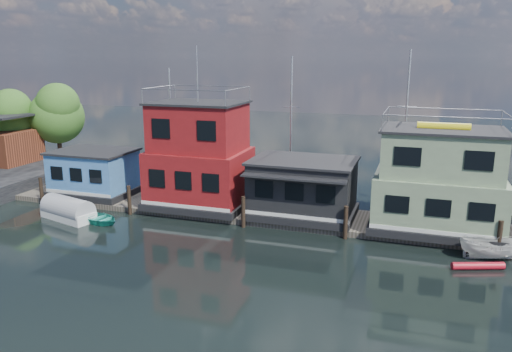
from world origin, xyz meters
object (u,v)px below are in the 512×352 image
(houseboat_blue, at_px, (94,173))
(houseboat_red, at_px, (199,157))
(red_kayak, at_px, (478,266))
(tarp_runabout, at_px, (68,210))
(dinghy_teal, at_px, (99,218))
(houseboat_green, at_px, (439,182))
(houseboat_dark, at_px, (303,188))
(motorboat, at_px, (493,248))

(houseboat_blue, bearing_deg, houseboat_red, 0.00)
(houseboat_blue, relative_size, red_kayak, 2.21)
(tarp_runabout, bearing_deg, dinghy_teal, 15.93)
(dinghy_teal, xyz_separation_m, tarp_runabout, (-2.63, 0.00, 0.31))
(houseboat_blue, distance_m, houseboat_green, 26.53)
(houseboat_dark, height_order, houseboat_green, houseboat_green)
(houseboat_green, bearing_deg, houseboat_red, -180.00)
(houseboat_blue, distance_m, dinghy_teal, 6.82)
(houseboat_blue, xyz_separation_m, houseboat_red, (9.50, 0.00, 1.90))
(houseboat_red, distance_m, motorboat, 20.72)
(houseboat_dark, height_order, red_kayak, houseboat_dark)
(houseboat_green, bearing_deg, red_kayak, -67.09)
(houseboat_red, relative_size, houseboat_green, 1.41)
(houseboat_green, height_order, red_kayak, houseboat_green)
(houseboat_blue, xyz_separation_m, dinghy_teal, (4.02, -5.18, -1.86))
(houseboat_dark, height_order, dinghy_teal, houseboat_dark)
(houseboat_blue, height_order, houseboat_green, houseboat_green)
(red_kayak, bearing_deg, houseboat_dark, 135.32)
(houseboat_red, xyz_separation_m, motorboat, (20.13, -3.57, -3.38))
(dinghy_teal, bearing_deg, houseboat_red, -30.60)
(dinghy_teal, relative_size, red_kayak, 1.16)
(houseboat_dark, height_order, tarp_runabout, houseboat_dark)
(houseboat_blue, distance_m, houseboat_red, 9.69)
(houseboat_green, height_order, tarp_runabout, houseboat_green)
(houseboat_blue, xyz_separation_m, houseboat_green, (26.50, 0.00, 1.34))
(dinghy_teal, height_order, tarp_runabout, tarp_runabout)
(houseboat_dark, xyz_separation_m, dinghy_teal, (-13.48, -5.16, -2.07))
(houseboat_green, bearing_deg, tarp_runabout, -168.34)
(houseboat_red, height_order, dinghy_teal, houseboat_red)
(red_kayak, height_order, motorboat, motorboat)
(houseboat_green, relative_size, motorboat, 2.24)
(houseboat_blue, bearing_deg, red_kayak, -10.35)
(houseboat_blue, relative_size, dinghy_teal, 1.90)
(red_kayak, bearing_deg, houseboat_blue, 149.95)
(red_kayak, bearing_deg, dinghy_teal, 160.16)
(houseboat_green, xyz_separation_m, dinghy_teal, (-22.48, -5.18, -3.20))
(houseboat_green, bearing_deg, dinghy_teal, -167.02)
(houseboat_red, distance_m, houseboat_dark, 8.18)
(houseboat_blue, distance_m, houseboat_dark, 17.50)
(houseboat_blue, height_order, motorboat, houseboat_blue)
(houseboat_red, bearing_deg, dinghy_teal, -136.61)
(dinghy_teal, bearing_deg, red_kayak, -74.14)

